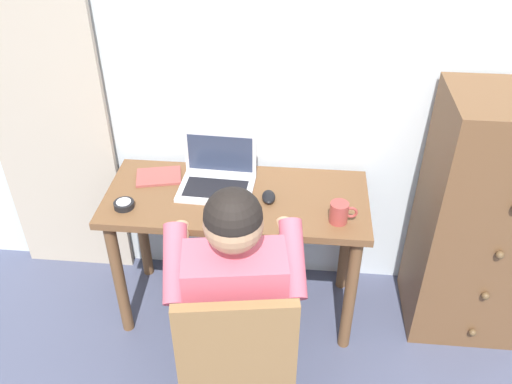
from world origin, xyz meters
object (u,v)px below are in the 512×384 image
desk (237,216)px  chair (237,354)px  computer_mouse (269,197)px  person_seated (235,285)px  coffee_mug (340,213)px  dresser (486,221)px  notebook_pad (159,176)px  laptop (218,176)px  desk_clock (124,204)px

desk → chair: (0.08, -0.70, -0.11)m
chair → computer_mouse: size_ratio=8.79×
person_seated → coffee_mug: (0.40, 0.37, 0.10)m
dresser → computer_mouse: (-1.00, -0.07, 0.12)m
person_seated → notebook_pad: size_ratio=5.70×
person_seated → computer_mouse: bearing=79.7°
computer_mouse → person_seated: bearing=-106.0°
chair → laptop: laptop is taller
desk → dresser: (1.15, 0.05, 0.02)m
laptop → desk_clock: (-0.39, -0.21, -0.04)m
person_seated → coffee_mug: bearing=42.8°
notebook_pad → desk: bearing=-29.5°
desk → notebook_pad: bearing=163.6°
chair → desk_clock: chair is taller
notebook_pad → laptop: bearing=-20.5°
laptop → coffee_mug: laptop is taller
desk_clock → dresser: bearing=6.4°
laptop → computer_mouse: 0.26m
computer_mouse → desk_clock: 0.65m
computer_mouse → dresser: bearing=-1.8°
coffee_mug → person_seated: bearing=-137.2°
laptop → computer_mouse: size_ratio=3.50×
desk → person_seated: (0.06, -0.52, 0.07)m
computer_mouse → chair: bearing=-101.2°
person_seated → coffee_mug: person_seated is taller
coffee_mug → dresser: bearing=15.8°
dresser → coffee_mug: bearing=-164.2°
dresser → chair: bearing=-144.9°
computer_mouse → desk_clock: size_ratio=1.11×
dresser → notebook_pad: size_ratio=5.93×
chair → dresser: bearing=35.1°
person_seated → laptop: (-0.15, 0.59, 0.10)m
desk → person_seated: bearing=-83.6°
computer_mouse → notebook_pad: computer_mouse is taller
dresser → desk_clock: size_ratio=13.84×
chair → computer_mouse: chair is taller
person_seated → desk_clock: size_ratio=13.30×
laptop → desk_clock: laptop is taller
dresser → desk_clock: dresser is taller
computer_mouse → coffee_mug: bearing=-27.9°
dresser → desk_clock: 1.65m
coffee_mug → computer_mouse: bearing=157.7°
dresser → person_seated: (-1.09, -0.57, 0.05)m
computer_mouse → desk_clock: (-0.63, -0.12, -0.00)m
computer_mouse → notebook_pad: bearing=160.8°
notebook_pad → computer_mouse: bearing=-26.7°
person_seated → desk: bearing=96.4°
person_seated → computer_mouse: size_ratio=11.97×
laptop → notebook_pad: laptop is taller
person_seated → chair: bearing=-82.2°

